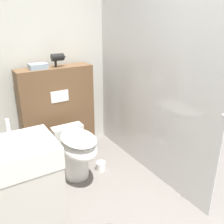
% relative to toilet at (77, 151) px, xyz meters
% --- Properties ---
extents(wall_back, '(8.00, 0.06, 2.50)m').
position_rel_toilet_xyz_m(wall_back, '(0.42, 0.84, 0.89)').
color(wall_back, silver).
rests_on(wall_back, ground_plane).
extents(partition_panel, '(0.93, 0.27, 1.19)m').
position_rel_toilet_xyz_m(partition_panel, '(0.02, 0.62, 0.24)').
color(partition_panel, brown).
rests_on(partition_panel, ground_plane).
extents(shower_glass, '(0.04, 2.02, 2.14)m').
position_rel_toilet_xyz_m(shower_glass, '(0.81, -0.20, 0.71)').
color(shower_glass, silver).
rests_on(shower_glass, ground_plane).
extents(toilet, '(0.36, 0.66, 0.56)m').
position_rel_toilet_xyz_m(toilet, '(0.00, 0.00, 0.00)').
color(toilet, white).
rests_on(toilet, ground_plane).
extents(sink_vanity, '(0.54, 0.43, 1.13)m').
position_rel_toilet_xyz_m(sink_vanity, '(-0.74, -0.72, 0.14)').
color(sink_vanity, beige).
rests_on(sink_vanity, ground_plane).
extents(hair_drier, '(0.18, 0.09, 0.16)m').
position_rel_toilet_xyz_m(hair_drier, '(0.08, 0.60, 0.95)').
color(hair_drier, black).
rests_on(hair_drier, partition_panel).
extents(folded_towel, '(0.21, 0.14, 0.06)m').
position_rel_toilet_xyz_m(folded_towel, '(-0.17, 0.60, 0.87)').
color(folded_towel, '#8C9EAD').
rests_on(folded_towel, partition_panel).
extents(spare_toilet_roll, '(0.11, 0.11, 0.10)m').
position_rel_toilet_xyz_m(spare_toilet_roll, '(0.30, -0.01, -0.30)').
color(spare_toilet_roll, white).
rests_on(spare_toilet_roll, ground_plane).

